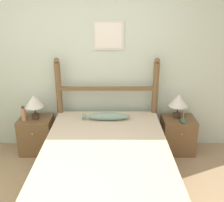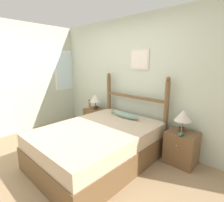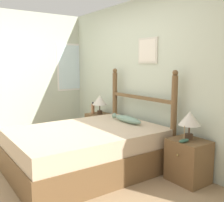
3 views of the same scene
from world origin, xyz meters
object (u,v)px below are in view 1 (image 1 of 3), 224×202
(bottle, at_px, (24,114))
(model_boat, at_px, (184,120))
(nightstand_left, at_px, (38,135))
(bed, at_px, (106,168))
(table_lamp_left, at_px, (35,102))
(table_lamp_right, at_px, (179,101))
(fish_pillow, at_px, (108,116))
(nightstand_right, at_px, (178,135))

(bottle, relative_size, model_boat, 1.09)
(nightstand_left, distance_m, bottle, 0.40)
(bed, bearing_deg, table_lamp_left, 139.94)
(nightstand_left, height_order, table_lamp_right, table_lamp_right)
(nightstand_left, relative_size, fish_pillow, 0.82)
(table_lamp_left, bearing_deg, bed, -40.06)
(bed, relative_size, nightstand_right, 3.78)
(nightstand_right, xyz_separation_m, model_boat, (0.02, -0.13, 0.30))
(nightstand_right, distance_m, table_lamp_right, 0.54)
(nightstand_right, relative_size, table_lamp_left, 1.50)
(table_lamp_right, bearing_deg, model_boat, -71.89)
(bed, distance_m, table_lamp_right, 1.47)
(table_lamp_right, height_order, bottle, table_lamp_right)
(nightstand_left, bearing_deg, table_lamp_left, -21.74)
(nightstand_left, relative_size, nightstand_right, 1.00)
(table_lamp_left, xyz_separation_m, model_boat, (2.13, -0.12, -0.24))
(fish_pillow, bearing_deg, table_lamp_right, 10.79)
(bed, distance_m, bottle, 1.48)
(bottle, height_order, fish_pillow, bottle)
(nightstand_right, bearing_deg, nightstand_left, 180.00)
(table_lamp_right, relative_size, fish_pillow, 0.55)
(nightstand_left, relative_size, table_lamp_right, 1.50)
(bed, distance_m, nightstand_left, 1.38)
(nightstand_right, relative_size, fish_pillow, 0.82)
(nightstand_left, distance_m, fish_pillow, 1.14)
(bed, distance_m, fish_pillow, 0.80)
(table_lamp_right, xyz_separation_m, model_boat, (0.05, -0.15, -0.24))
(table_lamp_left, height_order, bottle, table_lamp_left)
(bed, xyz_separation_m, table_lamp_left, (-1.05, 0.88, 0.51))
(nightstand_right, xyz_separation_m, fish_pillow, (-1.05, -0.17, 0.38))
(table_lamp_left, bearing_deg, nightstand_left, 158.26)
(model_boat, xyz_separation_m, fish_pillow, (-1.08, -0.04, 0.08))
(fish_pillow, bearing_deg, bottle, 175.28)
(bed, height_order, bottle, bottle)
(bottle, bearing_deg, nightstand_right, 1.82)
(model_boat, bearing_deg, table_lamp_right, 108.11)
(nightstand_left, height_order, bottle, bottle)
(bed, bearing_deg, bottle, 145.68)
(bottle, bearing_deg, model_boat, -1.42)
(nightstand_left, relative_size, table_lamp_left, 1.50)
(nightstand_right, distance_m, table_lamp_left, 2.17)
(nightstand_right, height_order, model_boat, model_boat)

